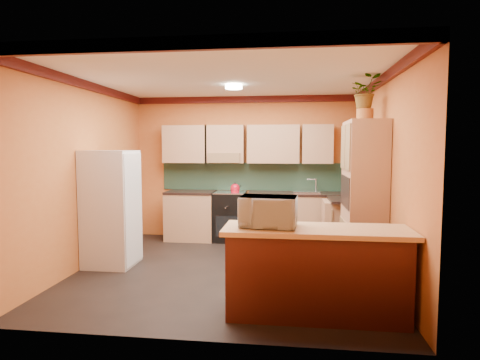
% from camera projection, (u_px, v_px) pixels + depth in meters
% --- Properties ---
extents(room_shell, '(4.24, 4.24, 2.72)m').
position_uv_depth(room_shell, '(232.00, 124.00, 5.81)').
color(room_shell, black).
rests_on(room_shell, ground).
extents(base_cabinets_back, '(3.65, 0.60, 0.88)m').
position_uv_depth(base_cabinets_back, '(264.00, 218.00, 7.40)').
color(base_cabinets_back, tan).
rests_on(base_cabinets_back, ground).
extents(countertop_back, '(3.65, 0.62, 0.04)m').
position_uv_depth(countertop_back, '(264.00, 193.00, 7.37)').
color(countertop_back, black).
rests_on(countertop_back, base_cabinets_back).
extents(stove, '(0.58, 0.58, 0.91)m').
position_uv_depth(stove, '(230.00, 216.00, 7.48)').
color(stove, black).
rests_on(stove, ground).
extents(kettle, '(0.22, 0.22, 0.18)m').
position_uv_depth(kettle, '(235.00, 188.00, 7.37)').
color(kettle, '#B60C1D').
rests_on(kettle, stove).
extents(sink, '(0.48, 0.40, 0.03)m').
position_uv_depth(sink, '(306.00, 192.00, 7.27)').
color(sink, silver).
rests_on(sink, countertop_back).
extents(base_cabinets_right, '(0.60, 0.80, 0.88)m').
position_uv_depth(base_cabinets_right, '(348.00, 228.00, 6.48)').
color(base_cabinets_right, tan).
rests_on(base_cabinets_right, ground).
extents(countertop_right, '(0.62, 0.80, 0.04)m').
position_uv_depth(countertop_right, '(349.00, 200.00, 6.44)').
color(countertop_right, black).
rests_on(countertop_right, base_cabinets_right).
extents(fridge, '(0.68, 0.66, 1.70)m').
position_uv_depth(fridge, '(111.00, 208.00, 5.89)').
color(fridge, silver).
rests_on(fridge, ground).
extents(pantry, '(0.48, 0.90, 2.10)m').
position_uv_depth(pantry, '(363.00, 199.00, 5.41)').
color(pantry, tan).
rests_on(pantry, ground).
extents(fern_pot, '(0.22, 0.22, 0.16)m').
position_uv_depth(fern_pot, '(365.00, 115.00, 5.36)').
color(fern_pot, '#A65D28').
rests_on(fern_pot, pantry).
extents(fern, '(0.40, 0.34, 0.44)m').
position_uv_depth(fern, '(365.00, 92.00, 5.34)').
color(fern, tan).
rests_on(fern, fern_pot).
extents(breakfast_bar, '(1.80, 0.55, 0.88)m').
position_uv_depth(breakfast_bar, '(316.00, 275.00, 4.12)').
color(breakfast_bar, '#4F2012').
rests_on(breakfast_bar, ground).
extents(bar_top, '(1.90, 0.65, 0.05)m').
position_uv_depth(bar_top, '(316.00, 230.00, 4.08)').
color(bar_top, tan).
rests_on(bar_top, breakfast_bar).
extents(microwave, '(0.60, 0.44, 0.32)m').
position_uv_depth(microwave, '(268.00, 211.00, 4.13)').
color(microwave, silver).
rests_on(microwave, bar_top).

